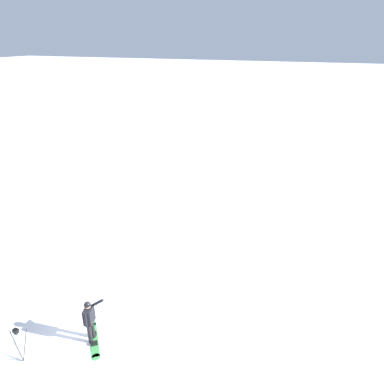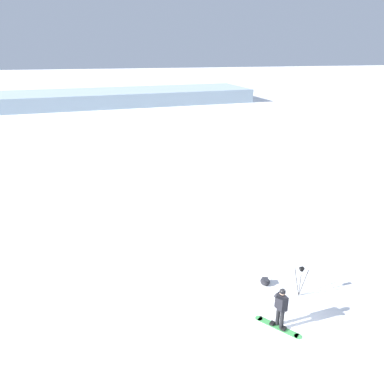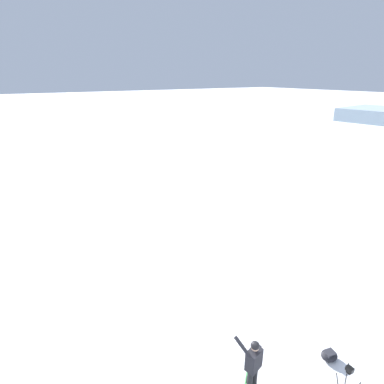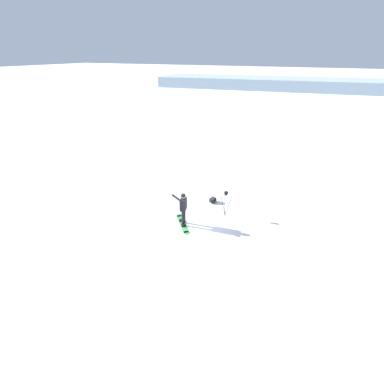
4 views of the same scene
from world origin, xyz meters
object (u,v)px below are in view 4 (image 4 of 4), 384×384
at_px(gear_bag_large, 213,200).
at_px(camera_tripod, 226,199).
at_px(snowboarder, 183,206).
at_px(snowboard, 182,223).

height_order(gear_bag_large, camera_tripod, camera_tripod).
distance_m(snowboarder, camera_tripod, 2.13).
height_order(snowboard, camera_tripod, camera_tripod).
distance_m(gear_bag_large, camera_tripod, 1.62).
bearing_deg(snowboard, camera_tripod, 134.51).
bearing_deg(gear_bag_large, snowboard, -11.97).
relative_size(gear_bag_large, camera_tripod, 0.41).
relative_size(snowboard, camera_tripod, 1.09).
bearing_deg(snowboard, gear_bag_large, 168.03).
height_order(snowboarder, camera_tripod, snowboarder).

